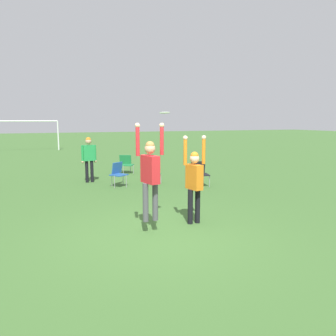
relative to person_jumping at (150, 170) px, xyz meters
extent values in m
plane|color=#3D662D|center=(0.12, -0.21, -1.34)|extent=(120.00, 120.00, 0.00)
cylinder|color=#4C4C51|center=(-0.11, 0.00, -0.68)|extent=(0.12, 0.12, 0.81)
cylinder|color=#4C4C51|center=(0.11, 0.00, -0.68)|extent=(0.12, 0.12, 0.81)
cube|color=red|center=(0.00, 0.00, 0.02)|extent=(0.29, 0.50, 0.58)
sphere|color=tan|center=(0.00, 0.00, 0.44)|extent=(0.22, 0.22, 0.22)
sphere|color=olive|center=(0.00, 0.00, 0.50)|extent=(0.19, 0.19, 0.19)
cylinder|color=red|center=(-0.26, 0.00, 0.61)|extent=(0.08, 0.08, 0.61)
sphere|color=tan|center=(-0.26, 0.00, 0.92)|extent=(0.10, 0.10, 0.10)
cylinder|color=red|center=(0.26, 0.00, 0.61)|extent=(0.08, 0.08, 0.61)
sphere|color=tan|center=(0.26, 0.00, 0.92)|extent=(0.10, 0.10, 0.10)
cylinder|color=black|center=(1.04, 0.22, -0.94)|extent=(0.12, 0.12, 0.80)
cylinder|color=black|center=(1.23, 0.22, -0.94)|extent=(0.12, 0.12, 0.80)
cube|color=orange|center=(1.14, 0.22, -0.25)|extent=(0.28, 0.45, 0.57)
sphere|color=beige|center=(1.14, 0.22, 0.17)|extent=(0.22, 0.22, 0.22)
sphere|color=orange|center=(1.14, 0.22, 0.23)|extent=(0.19, 0.19, 0.19)
cylinder|color=orange|center=(0.91, 0.22, 0.33)|extent=(0.08, 0.08, 0.60)
sphere|color=beige|center=(0.91, 0.22, 0.63)|extent=(0.10, 0.10, 0.10)
cylinder|color=orange|center=(1.37, 0.22, 0.33)|extent=(0.08, 0.08, 0.60)
sphere|color=beige|center=(1.37, 0.22, 0.63)|extent=(0.10, 0.10, 0.10)
cylinder|color=white|center=(0.37, 0.11, 1.18)|extent=(0.23, 0.23, 0.03)
cylinder|color=gray|center=(1.40, 7.59, -1.15)|extent=(0.02, 0.02, 0.39)
cylinder|color=gray|center=(1.85, 7.59, -1.15)|extent=(0.02, 0.02, 0.39)
cylinder|color=gray|center=(1.40, 8.04, -1.15)|extent=(0.02, 0.02, 0.39)
cylinder|color=gray|center=(1.85, 8.04, -1.15)|extent=(0.02, 0.02, 0.39)
cube|color=#1E753D|center=(1.62, 7.82, -0.97)|extent=(0.73, 0.73, 0.04)
cube|color=#1E753D|center=(1.62, 8.07, -0.74)|extent=(0.52, 0.36, 0.41)
cylinder|color=gray|center=(0.35, 4.79, -1.12)|extent=(0.02, 0.02, 0.45)
cylinder|color=gray|center=(0.77, 4.79, -1.12)|extent=(0.02, 0.02, 0.45)
cylinder|color=gray|center=(0.35, 5.21, -1.12)|extent=(0.02, 0.02, 0.45)
cylinder|color=gray|center=(0.77, 5.21, -1.12)|extent=(0.02, 0.02, 0.45)
cube|color=#235193|center=(0.56, 5.00, -0.91)|extent=(0.69, 0.69, 0.04)
cube|color=#235193|center=(0.56, 5.23, -0.69)|extent=(0.47, 0.37, 0.41)
cylinder|color=gray|center=(1.72, 4.90, -1.14)|extent=(0.02, 0.02, 0.41)
cylinder|color=gray|center=(2.13, 4.90, -1.14)|extent=(0.02, 0.02, 0.41)
cylinder|color=gray|center=(1.72, 5.31, -1.14)|extent=(0.02, 0.02, 0.41)
cylinder|color=gray|center=(2.13, 5.31, -1.14)|extent=(0.02, 0.02, 0.41)
cube|color=#1E753D|center=(1.92, 5.10, -0.95)|extent=(0.56, 0.56, 0.04)
cube|color=#1E753D|center=(1.92, 5.32, -0.72)|extent=(0.49, 0.19, 0.42)
cylinder|color=gray|center=(3.09, 3.74, -1.12)|extent=(0.02, 0.02, 0.44)
cylinder|color=gray|center=(3.54, 3.74, -1.12)|extent=(0.02, 0.02, 0.44)
cylinder|color=gray|center=(3.09, 4.19, -1.12)|extent=(0.02, 0.02, 0.44)
cylinder|color=gray|center=(3.54, 4.19, -1.12)|extent=(0.02, 0.02, 0.44)
cube|color=black|center=(3.32, 3.96, -0.92)|extent=(0.62, 0.62, 0.04)
cube|color=black|center=(3.32, 4.21, -0.68)|extent=(0.54, 0.21, 0.44)
cylinder|color=black|center=(-0.37, 6.29, -0.92)|extent=(0.12, 0.12, 0.84)
cylinder|color=black|center=(-0.18, 6.29, -0.92)|extent=(0.12, 0.12, 0.84)
cube|color=green|center=(-0.27, 6.29, -0.21)|extent=(0.45, 0.26, 0.59)
sphere|color=tan|center=(-0.27, 6.29, 0.23)|extent=(0.23, 0.23, 0.23)
sphere|color=orange|center=(-0.27, 6.29, 0.29)|extent=(0.19, 0.19, 0.19)
cylinder|color=green|center=(-0.51, 6.29, -0.23)|extent=(0.08, 0.08, 0.63)
sphere|color=tan|center=(-0.51, 6.29, -0.54)|extent=(0.10, 0.10, 0.10)
cylinder|color=green|center=(-0.03, 6.29, -0.23)|extent=(0.08, 0.08, 0.63)
sphere|color=tan|center=(-0.03, 6.29, -0.54)|extent=(0.10, 0.10, 0.10)
cylinder|color=white|center=(-0.34, 21.25, -0.19)|extent=(0.10, 0.10, 2.30)
cylinder|color=white|center=(-3.84, 21.25, 0.96)|extent=(7.00, 0.10, 0.10)
camera|label=1|loc=(-2.20, -6.32, 1.02)|focal=35.00mm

